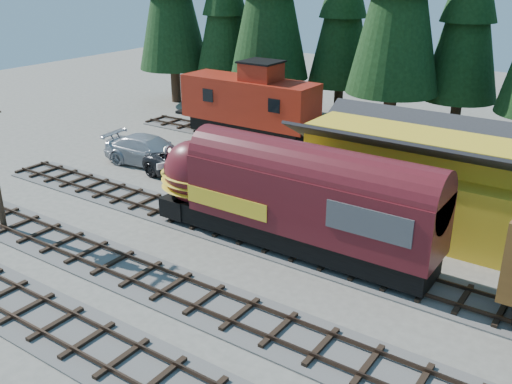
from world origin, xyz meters
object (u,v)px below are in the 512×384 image
Objects in this scene: depot at (418,169)px; locomotive at (281,200)px; pickup_truck_b at (150,151)px; pickup_truck_a at (192,166)px; caboose at (250,104)px.

depot is 0.85× the size of locomotive.
pickup_truck_a is at bearing -104.52° from pickup_truck_b.
pickup_truck_a is at bearing 154.33° from locomotive.
pickup_truck_a is (-13.80, -1.95, -2.03)m from depot.
locomotive reaches higher than pickup_truck_a.
depot is 17.63m from caboose.
locomotive is 14.71m from pickup_truck_b.
caboose is 9.25m from pickup_truck_b.
locomotive is at bearing -110.33° from pickup_truck_a.
locomotive is 1.37× the size of caboose.
pickup_truck_b is (-4.24, 0.62, 0.05)m from pickup_truck_a.
caboose is at bearing -19.43° from pickup_truck_b.
caboose is 9.87m from pickup_truck_a.
caboose is (-11.62, 14.00, 0.39)m from locomotive.
pickup_truck_a is (-9.47, 4.55, -1.48)m from locomotive.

